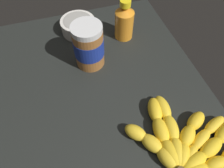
% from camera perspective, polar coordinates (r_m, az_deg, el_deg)
% --- Properties ---
extents(ground_plane, '(0.91, 0.64, 0.05)m').
position_cam_1_polar(ground_plane, '(0.59, -1.88, -7.43)').
color(ground_plane, black).
extents(banana_bunch, '(0.23, 0.29, 0.04)m').
position_cam_1_polar(banana_bunch, '(0.54, 19.72, -14.90)').
color(banana_bunch, yellow).
rests_on(banana_bunch, ground_plane).
extents(peanut_butter_jar, '(0.09, 0.09, 0.15)m').
position_cam_1_polar(peanut_butter_jar, '(0.62, -6.93, 10.74)').
color(peanut_butter_jar, '#9E602D').
rests_on(peanut_butter_jar, ground_plane).
extents(honey_bottle, '(0.06, 0.06, 0.14)m').
position_cam_1_polar(honey_bottle, '(0.71, 3.56, 17.58)').
color(honey_bottle, orange).
rests_on(honey_bottle, ground_plane).
extents(small_bowl, '(0.13, 0.13, 0.05)m').
position_cam_1_polar(small_bowl, '(0.77, -9.67, 16.25)').
color(small_bowl, silver).
rests_on(small_bowl, ground_plane).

